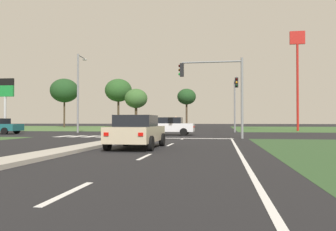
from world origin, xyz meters
TOP-DOWN VIEW (x-y plane):
  - ground_plane at (0.00, 30.00)m, footprint 200.00×200.00m
  - grass_verge_far_left at (-25.50, 54.50)m, footprint 35.00×35.00m
  - median_island_near at (0.00, 11.00)m, footprint 1.20×22.00m
  - median_island_far at (0.00, 55.00)m, footprint 1.20×36.00m
  - lane_dash_near at (3.50, 4.59)m, footprint 0.14×2.00m
  - lane_dash_second at (3.50, 10.59)m, footprint 0.14×2.00m
  - lane_dash_third at (3.50, 16.59)m, footprint 0.14×2.00m
  - lane_dash_fourth at (3.50, 22.59)m, footprint 0.14×2.00m
  - edge_line_right at (6.85, 12.00)m, footprint 0.14×24.00m
  - stop_bar_near at (3.80, 23.00)m, footprint 6.40×0.50m
  - crosswalk_bar_near at (-6.40, 24.80)m, footprint 0.70×2.80m
  - crosswalk_bar_second at (-5.25, 24.80)m, footprint 0.70×2.80m
  - crosswalk_bar_third at (-4.10, 24.80)m, footprint 0.70×2.80m
  - crosswalk_bar_fourth at (-2.95, 24.80)m, footprint 0.70×2.80m
  - crosswalk_bar_fifth at (-1.80, 24.80)m, footprint 0.70×2.80m
  - crosswalk_bar_sixth at (-0.65, 24.80)m, footprint 0.70×2.80m
  - crosswalk_bar_seventh at (0.50, 24.80)m, footprint 0.70×2.80m
  - car_beige_near at (2.31, 14.19)m, footprint 2.08×4.45m
  - car_grey_third at (-2.19, 46.22)m, footprint 1.99×4.35m
  - car_silver_fourth at (-2.25, 63.64)m, footprint 1.96×4.22m
  - car_white_fifth at (1.67, 28.08)m, footprint 4.42×1.95m
  - traffic_signal_far_right at (7.60, 34.86)m, footprint 0.32×4.86m
  - traffic_signal_near_right at (5.96, 23.40)m, footprint 4.61×0.32m
  - street_lamp_second at (-8.79, 33.03)m, footprint 0.56×2.41m
  - pedestrian_at_median at (0.24, 43.32)m, footprint 0.34×0.34m
  - fastfood_pole_sign at (15.43, 42.67)m, footprint 1.80×0.40m
  - fuel_price_totem at (-15.04, 29.71)m, footprint 1.80×0.24m
  - treeline_near at (-22.79, 58.53)m, footprint 5.21×5.21m
  - treeline_second at (-12.97, 60.56)m, footprint 5.05×5.05m
  - treeline_third at (-8.37, 55.93)m, footprint 3.91×3.91m
  - treeline_fourth at (-0.10, 60.59)m, footprint 3.40×3.40m

SIDE VIEW (x-z plane):
  - ground_plane at x=0.00m, z-range 0.00..0.00m
  - grass_verge_far_left at x=-25.50m, z-range 0.00..0.01m
  - lane_dash_near at x=3.50m, z-range 0.00..0.01m
  - lane_dash_second at x=3.50m, z-range 0.00..0.01m
  - lane_dash_third at x=3.50m, z-range 0.00..0.01m
  - lane_dash_fourth at x=3.50m, z-range 0.00..0.01m
  - edge_line_right at x=6.85m, z-range 0.00..0.01m
  - stop_bar_near at x=3.80m, z-range 0.00..0.01m
  - crosswalk_bar_near at x=-6.40m, z-range 0.00..0.01m
  - crosswalk_bar_second at x=-5.25m, z-range 0.00..0.01m
  - crosswalk_bar_third at x=-4.10m, z-range 0.00..0.01m
  - crosswalk_bar_fourth at x=-2.95m, z-range 0.00..0.01m
  - crosswalk_bar_fifth at x=-1.80m, z-range 0.00..0.01m
  - crosswalk_bar_sixth at x=-0.65m, z-range 0.00..0.01m
  - crosswalk_bar_seventh at x=0.50m, z-range 0.00..0.01m
  - median_island_near at x=0.00m, z-range 0.00..0.14m
  - median_island_far at x=0.00m, z-range 0.00..0.14m
  - car_beige_near at x=2.31m, z-range 0.02..1.54m
  - car_white_fifth at x=1.67m, z-range 0.02..1.56m
  - car_grey_third at x=-2.19m, z-range 0.02..1.57m
  - car_silver_fourth at x=-2.25m, z-range 0.01..1.61m
  - pedestrian_at_median at x=0.24m, z-range 0.32..2.02m
  - traffic_signal_near_right at x=5.96m, z-range 1.07..6.79m
  - traffic_signal_far_right at x=7.60m, z-range 1.08..6.77m
  - fuel_price_totem at x=-15.04m, z-range 1.24..6.69m
  - street_lamp_second at x=-8.79m, z-range 0.55..8.85m
  - treeline_third at x=-8.37m, z-range 1.66..8.41m
  - treeline_fourth at x=-0.10m, z-range 2.04..9.12m
  - treeline_near at x=-22.79m, z-range 2.31..11.41m
  - treeline_second at x=-12.97m, z-range 2.38..11.49m
  - fastfood_pole_sign at x=15.43m, z-range 2.77..15.05m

